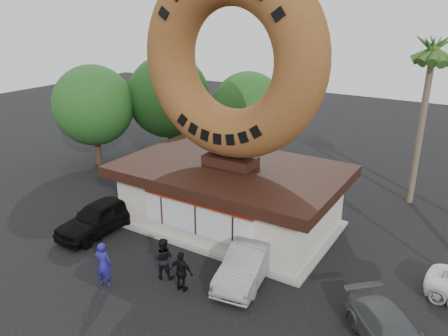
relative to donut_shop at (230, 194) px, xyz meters
name	(u,v)px	position (x,y,z in m)	size (l,w,h in m)	color
ground	(156,281)	(0.00, -5.98, -1.77)	(90.00, 90.00, 0.00)	black
donut_shop	(230,194)	(0.00, 0.00, 0.00)	(11.20, 7.20, 3.80)	silver
giant_donut	(231,60)	(0.00, 0.02, 6.74)	(9.42, 9.42, 2.40)	brown
tree_west	(169,97)	(-9.50, 7.02, 2.87)	(6.00, 6.00, 7.65)	#473321
tree_mid	(248,109)	(-4.00, 9.02, 2.25)	(5.20, 5.20, 6.63)	#473321
tree_far	(93,105)	(-13.00, 3.02, 2.56)	(5.60, 5.60, 7.14)	#473321
palm_near	(433,55)	(7.50, 8.02, 6.65)	(2.60, 2.60, 9.75)	#726651
street_lamp	(282,103)	(-1.86, 10.02, 2.72)	(2.11, 0.20, 8.00)	#59595E
person_left	(103,264)	(-1.59, -7.31, -0.78)	(0.72, 0.47, 1.97)	navy
person_center	(163,258)	(0.12, -5.61, -0.84)	(0.90, 0.70, 1.85)	black
person_right	(182,272)	(1.33, -5.93, -0.89)	(1.03, 0.43, 1.76)	black
car_black	(99,217)	(-5.23, -4.16, -0.96)	(1.90, 4.72, 1.61)	black
car_silver	(248,262)	(3.13, -3.74, -1.03)	(1.57, 4.49, 1.48)	#929397
car_grey	(391,334)	(9.18, -4.81, -1.16)	(1.71, 4.21, 1.22)	#4C4F51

